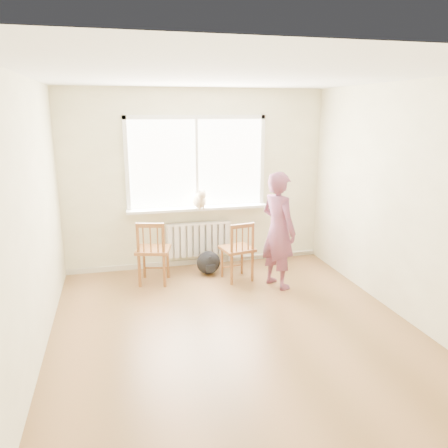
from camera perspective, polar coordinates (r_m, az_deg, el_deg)
floor at (r=5.01m, az=1.50°, el=-13.65°), size 4.50×4.50×0.00m
ceiling at (r=4.43m, az=1.74°, el=18.83°), size 4.50×4.50×0.00m
back_wall at (r=6.69m, az=-3.61°, el=5.78°), size 4.00×0.01×2.70m
window at (r=6.62m, az=-3.62°, el=8.42°), size 2.12×0.05×1.42m
windowsill at (r=6.66m, az=-3.38°, el=2.07°), size 2.15×0.22×0.04m
radiator at (r=6.80m, az=-3.35°, el=-1.94°), size 1.00×0.12×0.55m
heating_pipe at (r=7.26m, az=6.40°, el=-3.89°), size 1.40×0.04×0.04m
baseboard at (r=7.00m, az=-3.42°, el=-4.90°), size 4.00×0.03×0.08m
chair_left at (r=6.16m, az=-9.30°, el=-3.68°), size 0.55×0.53×0.92m
chair_right at (r=6.21m, az=1.92°, el=-3.56°), size 0.50×0.48×0.87m
person at (r=5.95m, az=7.11°, el=-0.82°), size 0.58×0.69×1.60m
cat at (r=6.55m, az=-3.20°, el=3.15°), size 0.23×0.46×0.31m
backpack at (r=6.53m, az=-2.05°, el=-5.05°), size 0.41×0.35×0.35m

